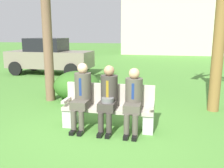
{
  "coord_description": "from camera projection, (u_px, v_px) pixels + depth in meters",
  "views": [
    {
      "loc": [
        1.27,
        -4.37,
        1.94
      ],
      "look_at": [
        0.2,
        0.66,
        0.85
      ],
      "focal_mm": 39.17,
      "sensor_mm": 36.0,
      "label": 1
    }
  ],
  "objects": [
    {
      "name": "ground_plane",
      "position": [
        95.0,
        132.0,
        4.84
      ],
      "size": [
        80.0,
        80.0,
        0.0
      ],
      "primitive_type": "plane",
      "color": "#498133"
    },
    {
      "name": "park_bench",
      "position": [
        109.0,
        108.0,
        5.02
      ],
      "size": [
        1.85,
        0.44,
        0.9
      ],
      "color": "#B7AD9E",
      "rests_on": "ground"
    },
    {
      "name": "seated_man_left",
      "position": [
        82.0,
        93.0,
        4.94
      ],
      "size": [
        0.34,
        0.72,
        1.34
      ],
      "color": "#4C473D",
      "rests_on": "ground"
    },
    {
      "name": "seated_man_middle",
      "position": [
        108.0,
        95.0,
        4.83
      ],
      "size": [
        0.34,
        0.72,
        1.3
      ],
      "color": "#38332D",
      "rests_on": "ground"
    },
    {
      "name": "seated_man_right",
      "position": [
        133.0,
        97.0,
        4.73
      ],
      "size": [
        0.34,
        0.72,
        1.26
      ],
      "color": "#4C473D",
      "rests_on": "ground"
    },
    {
      "name": "shrub_near_bench",
      "position": [
        77.0,
        86.0,
        7.1
      ],
      "size": [
        1.36,
        1.24,
        0.85
      ],
      "primitive_type": "ellipsoid",
      "color": "#2F5F1F",
      "rests_on": "ground"
    },
    {
      "name": "parked_car_near",
      "position": [
        49.0,
        56.0,
        11.51
      ],
      "size": [
        3.93,
        1.76,
        1.68
      ],
      "color": "slate",
      "rests_on": "ground"
    }
  ]
}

